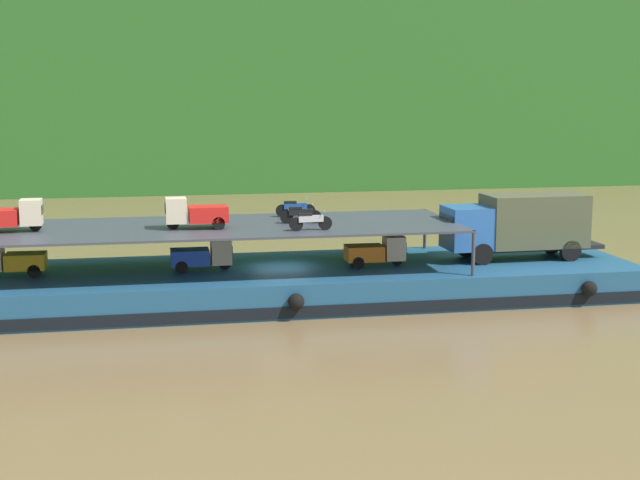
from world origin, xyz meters
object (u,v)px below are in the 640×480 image
at_px(cargo_barge, 281,283).
at_px(mini_truck_lower_mid, 376,251).
at_px(motorcycle_upper_centre, 300,214).
at_px(mini_truck_lower_aft, 202,255).
at_px(covered_lorry, 519,224).
at_px(mini_truck_upper_mid, 195,213).
at_px(motorcycle_upper_stbd, 295,208).
at_px(mini_truck_lower_stern, 12,260).
at_px(mini_truck_upper_stern, 11,216).
at_px(motorcycle_upper_port, 310,221).

bearing_deg(cargo_barge, mini_truck_lower_mid, -7.45).
relative_size(cargo_barge, motorcycle_upper_centre, 17.29).
bearing_deg(mini_truck_lower_aft, covered_lorry, -0.28).
xyz_separation_m(mini_truck_upper_mid, motorcycle_upper_centre, (4.79, 0.64, -0.26)).
bearing_deg(mini_truck_lower_mid, motorcycle_upper_stbd, 140.45).
height_order(mini_truck_lower_stern, mini_truck_lower_aft, same).
bearing_deg(cargo_barge, mini_truck_lower_aft, -178.97).
bearing_deg(mini_truck_lower_stern, mini_truck_upper_stern, -74.44).
relative_size(mini_truck_upper_mid, motorcycle_upper_port, 1.44).
distance_m(covered_lorry, mini_truck_upper_mid, 15.37).
distance_m(mini_truck_lower_mid, motorcycle_upper_centre, 3.89).
bearing_deg(mini_truck_upper_mid, mini_truck_upper_stern, 175.63).
height_order(mini_truck_upper_mid, motorcycle_upper_centre, mini_truck_upper_mid).
bearing_deg(covered_lorry, mini_truck_lower_mid, -176.54).
xyz_separation_m(mini_truck_lower_stern, motorcycle_upper_stbd, (12.82, 1.83, 1.74)).
distance_m(covered_lorry, mini_truck_upper_stern, 23.18).
bearing_deg(motorcycle_upper_centre, mini_truck_lower_aft, -178.89).
height_order(mini_truck_lower_stern, mini_truck_lower_mid, same).
bearing_deg(mini_truck_upper_stern, motorcycle_upper_port, -9.48).
relative_size(mini_truck_lower_mid, mini_truck_upper_mid, 1.01).
bearing_deg(mini_truck_upper_stern, mini_truck_lower_stern, 105.56).
bearing_deg(mini_truck_upper_stern, mini_truck_lower_aft, -0.33).
xyz_separation_m(cargo_barge, mini_truck_lower_stern, (-11.81, 0.35, 1.44)).
distance_m(mini_truck_lower_stern, motorcycle_upper_centre, 12.84).
height_order(mini_truck_lower_mid, motorcycle_upper_port, motorcycle_upper_port).
bearing_deg(mini_truck_upper_stern, covered_lorry, -0.30).
bearing_deg(mini_truck_upper_mid, mini_truck_lower_stern, 173.06).
xyz_separation_m(mini_truck_lower_stern, motorcycle_upper_port, (12.78, -2.48, 1.74)).
bearing_deg(mini_truck_upper_stern, motorcycle_upper_centre, 0.18).
bearing_deg(mini_truck_upper_mid, mini_truck_lower_mid, 0.34).
bearing_deg(mini_truck_lower_aft, mini_truck_lower_mid, -3.64).
bearing_deg(mini_truck_upper_mid, covered_lorry, 1.78).
xyz_separation_m(cargo_barge, mini_truck_lower_mid, (4.34, -0.57, 1.44)).
distance_m(cargo_barge, mini_truck_lower_stern, 11.90).
bearing_deg(motorcycle_upper_port, mini_truck_lower_stern, 169.00).
distance_m(mini_truck_upper_mid, motorcycle_upper_port, 5.09).
relative_size(motorcycle_upper_port, motorcycle_upper_centre, 1.00).
bearing_deg(motorcycle_upper_centre, motorcycle_upper_port, -88.28).
bearing_deg(mini_truck_lower_aft, cargo_barge, 1.03).
bearing_deg(motorcycle_upper_stbd, cargo_barge, -115.04).
relative_size(cargo_barge, mini_truck_lower_stern, 11.85).
bearing_deg(mini_truck_upper_mid, mini_truck_lower_aft, 61.43).
bearing_deg(mini_truck_lower_stern, mini_truck_upper_mid, -6.94).
bearing_deg(mini_truck_lower_mid, motorcycle_upper_port, -155.04).
bearing_deg(motorcycle_upper_stbd, mini_truck_lower_aft, -154.00).
distance_m(mini_truck_upper_mid, motorcycle_upper_stbd, 5.64).
xyz_separation_m(mini_truck_lower_aft, motorcycle_upper_port, (4.55, -2.07, 1.74)).
distance_m(mini_truck_lower_stern, mini_truck_lower_mid, 16.18).
bearing_deg(mini_truck_upper_mid, motorcycle_upper_centre, 7.59).
xyz_separation_m(mini_truck_upper_stern, motorcycle_upper_port, (12.68, -2.12, -0.26)).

